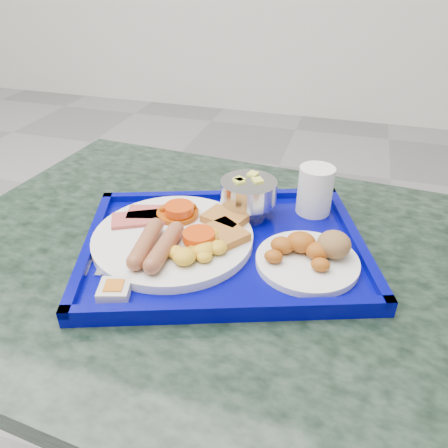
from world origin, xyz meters
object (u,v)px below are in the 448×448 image
(tray, at_px, (224,247))
(main_plate, at_px, (178,236))
(juice_cup, at_px, (315,189))
(table, at_px, (246,336))
(fruit_bowl, at_px, (248,192))
(bread_plate, at_px, (311,254))

(tray, relative_size, main_plate, 2.03)
(main_plate, relative_size, juice_cup, 3.00)
(table, xyz_separation_m, main_plate, (-0.12, -0.01, 0.21))
(fruit_bowl, height_order, juice_cup, juice_cup)
(fruit_bowl, relative_size, juice_cup, 1.14)
(table, distance_m, main_plate, 0.25)
(bread_plate, bearing_deg, main_plate, -177.36)
(table, height_order, main_plate, main_plate)
(table, bearing_deg, juice_cup, 63.27)
(table, height_order, juice_cup, juice_cup)
(tray, bearing_deg, main_plate, -164.18)
(bread_plate, height_order, juice_cup, juice_cup)
(main_plate, xyz_separation_m, bread_plate, (0.22, 0.01, 0.00))
(bread_plate, bearing_deg, fruit_bowl, 138.13)
(main_plate, bearing_deg, tray, 15.82)
(table, bearing_deg, bread_plate, 0.14)
(bread_plate, bearing_deg, juice_cup, 95.57)
(main_plate, xyz_separation_m, juice_cup, (0.21, 0.18, 0.03))
(main_plate, bearing_deg, juice_cup, 40.32)
(tray, bearing_deg, bread_plate, -4.34)
(bread_plate, distance_m, fruit_bowl, 0.18)
(tray, height_order, bread_plate, bread_plate)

